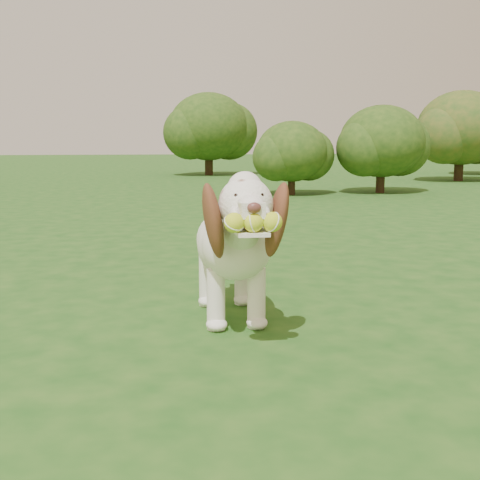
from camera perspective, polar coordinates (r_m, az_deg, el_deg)
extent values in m
plane|color=#194814|center=(3.42, -1.02, -6.40)|extent=(80.00, 80.00, 0.00)
ellipsoid|color=white|center=(3.19, -0.98, -0.42)|extent=(0.36, 0.68, 0.36)
ellipsoid|color=white|center=(2.94, -0.30, -0.47)|extent=(0.35, 0.35, 0.35)
ellipsoid|color=white|center=(3.42, -1.51, 0.08)|extent=(0.32, 0.32, 0.32)
cylinder|color=white|center=(2.79, 0.10, 0.93)|extent=(0.19, 0.28, 0.27)
sphere|color=white|center=(2.65, 0.54, 3.36)|extent=(0.25, 0.25, 0.25)
sphere|color=white|center=(2.66, 0.47, 4.83)|extent=(0.16, 0.16, 0.16)
cube|color=white|center=(2.51, 1.05, 2.92)|extent=(0.10, 0.14, 0.07)
ellipsoid|color=#592D28|center=(2.43, 1.35, 3.08)|extent=(0.06, 0.04, 0.05)
cube|color=white|center=(2.51, 1.10, 0.68)|extent=(0.14, 0.16, 0.02)
ellipsoid|color=brown|center=(2.64, -2.56, 1.79)|extent=(0.14, 0.23, 0.38)
ellipsoid|color=brown|center=(2.69, 3.51, 1.91)|extent=(0.14, 0.23, 0.38)
cylinder|color=white|center=(3.56, -1.80, 1.09)|extent=(0.06, 0.17, 0.13)
cylinder|color=white|center=(3.00, -2.29, -5.64)|extent=(0.09, 0.09, 0.31)
cylinder|color=white|center=(3.03, 1.56, -5.49)|extent=(0.09, 0.09, 0.31)
cylinder|color=white|center=(3.44, -3.14, -3.72)|extent=(0.09, 0.09, 0.31)
cylinder|color=white|center=(3.46, 0.23, -3.61)|extent=(0.09, 0.09, 0.31)
sphere|color=#B6D426|center=(2.45, -0.57, 1.65)|extent=(0.09, 0.09, 0.08)
sphere|color=#B6D426|center=(2.46, 1.27, 1.69)|extent=(0.09, 0.09, 0.08)
sphere|color=#B6D426|center=(2.48, 3.08, 1.72)|extent=(0.09, 0.09, 0.08)
cylinder|color=#382314|center=(11.26, 13.17, 5.67)|extent=(0.16, 0.16, 0.51)
ellipsoid|color=#214114|center=(11.24, 13.30, 9.10)|extent=(1.52, 1.52, 1.29)
cylinder|color=#382314|center=(10.58, 4.91, 5.40)|extent=(0.13, 0.13, 0.41)
ellipsoid|color=#214114|center=(10.56, 4.95, 8.37)|extent=(1.23, 1.23, 1.05)
cylinder|color=#382314|center=(15.15, 20.04, 6.55)|extent=(0.21, 0.21, 0.67)
ellipsoid|color=#214114|center=(15.14, 20.23, 9.95)|extent=(2.02, 2.02, 1.72)
cylinder|color=#382314|center=(16.72, -2.97, 7.39)|extent=(0.22, 0.22, 0.72)
ellipsoid|color=#214114|center=(16.72, -2.99, 10.69)|extent=(2.17, 2.17, 1.84)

